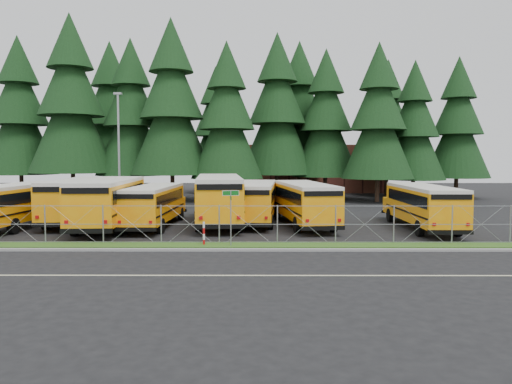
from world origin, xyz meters
TOP-DOWN VIEW (x-y plane):
  - ground at (0.00, 0.00)m, footprint 120.00×120.00m
  - curb at (0.00, -3.10)m, footprint 50.00×0.25m
  - grass_verge at (0.00, -1.70)m, footprint 50.00×1.40m
  - road_lane_line at (0.00, -8.00)m, footprint 50.00×0.12m
  - chainlink_fence at (0.00, -1.00)m, footprint 44.00×0.10m
  - brick_building at (6.00, 40.00)m, footprint 22.00×10.00m
  - bus_0 at (-14.03, 5.17)m, footprint 3.22×10.73m
  - bus_1 at (-11.10, 7.18)m, footprint 3.48×11.51m
  - bus_2 at (-8.32, 4.81)m, footprint 3.42×11.91m
  - bus_3 at (-5.60, 5.21)m, footprint 2.68×10.12m
  - bus_4 at (-1.61, 6.59)m, footprint 3.92×12.42m
  - bus_5 at (0.89, 7.08)m, footprint 3.13×10.64m
  - bus_6 at (3.97, 5.78)m, footprint 3.93×10.89m
  - bus_east at (11.16, 4.27)m, footprint 2.47×10.34m
  - street_sign at (-0.35, -1.90)m, footprint 0.83×0.55m
  - striped_bollard at (-1.73, -1.61)m, footprint 0.11×0.11m
  - light_standard at (-11.35, 17.85)m, footprint 0.70×0.35m
  - conifer_0 at (-24.85, 27.80)m, footprint 7.94×7.94m
  - conifer_1 at (-18.36, 25.54)m, footprint 8.73×8.73m
  - conifer_2 at (-12.52, 27.06)m, footprint 7.73×7.73m
  - conifer_3 at (-7.71, 24.17)m, footprint 8.33×8.33m
  - conifer_4 at (-2.08, 23.18)m, footprint 7.19×7.19m
  - conifer_5 at (3.07, 27.52)m, footprint 8.03×8.03m
  - conifer_6 at (8.30, 27.54)m, footprint 7.27×7.27m
  - conifer_7 at (12.93, 23.24)m, footprint 7.15×7.15m
  - conifer_8 at (17.12, 25.23)m, footprint 6.52×6.52m
  - conifer_9 at (22.49, 27.47)m, footprint 6.89×6.89m
  - conifer_10 at (-16.75, 33.97)m, footprint 8.30×8.30m
  - conifer_11 at (-4.24, 35.63)m, footprint 7.06×7.06m
  - conifer_12 at (5.80, 31.84)m, footprint 8.07×8.07m
  - conifer_13 at (16.05, 31.82)m, footprint 7.11×7.11m

SIDE VIEW (x-z plane):
  - ground at x=0.00m, z-range 0.00..0.00m
  - road_lane_line at x=0.00m, z-range 0.00..0.01m
  - grass_verge at x=0.00m, z-range 0.00..0.06m
  - curb at x=0.00m, z-range 0.00..0.12m
  - striped_bollard at x=-1.73m, z-range 0.00..1.20m
  - chainlink_fence at x=0.00m, z-range 0.00..2.00m
  - bus_3 at x=-5.60m, z-range 0.00..2.63m
  - bus_east at x=11.16m, z-range 0.00..2.71m
  - bus_5 at x=0.89m, z-range 0.00..2.75m
  - bus_0 at x=-14.03m, z-range 0.00..2.77m
  - bus_6 at x=3.97m, z-range 0.00..2.79m
  - bus_1 at x=-11.10m, z-range 0.00..2.97m
  - bus_2 at x=-8.32m, z-range 0.00..3.09m
  - bus_4 at x=-1.61m, z-range 0.00..3.20m
  - street_sign at x=-0.35m, z-range 0.63..3.44m
  - brick_building at x=6.00m, z-range 0.00..6.00m
  - light_standard at x=-11.35m, z-range 0.43..10.57m
  - conifer_8 at x=17.12m, z-range 0.00..14.42m
  - conifer_9 at x=22.49m, z-range 0.00..15.24m
  - conifer_11 at x=-4.24m, z-range 0.00..15.61m
  - conifer_13 at x=16.05m, z-range 0.00..15.73m
  - conifer_7 at x=12.93m, z-range 0.00..15.80m
  - conifer_4 at x=-2.08m, z-range 0.00..15.89m
  - conifer_6 at x=8.30m, z-range 0.00..16.07m
  - conifer_2 at x=-12.52m, z-range 0.00..17.09m
  - conifer_0 at x=-24.85m, z-range 0.00..17.57m
  - conifer_5 at x=3.07m, z-range 0.00..17.76m
  - conifer_12 at x=5.80m, z-range 0.00..17.85m
  - conifer_10 at x=-16.75m, z-range 0.00..18.35m
  - conifer_3 at x=-7.71m, z-range 0.00..18.43m
  - conifer_1 at x=-18.36m, z-range 0.00..19.30m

